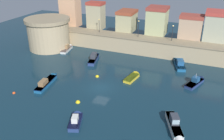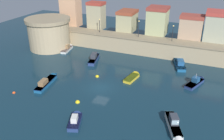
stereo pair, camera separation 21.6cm
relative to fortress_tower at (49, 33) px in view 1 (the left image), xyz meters
name	(u,v)px [view 1 (the left image)]	position (x,y,z in m)	size (l,w,h in m)	color
ground_plane	(101,88)	(19.75, -13.28, -3.71)	(100.19, 100.19, 0.00)	#112D3D
quay_wall	(134,44)	(19.75, 5.33, -1.85)	(43.07, 4.11, 3.71)	tan
old_town_backdrop	(150,20)	(21.99, 9.46, 3.00)	(42.32, 5.64, 8.18)	tan
fortress_tower	(49,33)	(0.00, 0.00, 0.00)	(10.43, 10.43, 7.30)	tan
quay_lamp_0	(99,23)	(10.81, 5.33, 2.16)	(0.32, 0.32, 3.22)	black
quay_lamp_1	(138,26)	(20.50, 5.33, 2.47)	(0.32, 0.32, 3.75)	black
quay_lamp_2	(173,30)	(28.05, 5.33, 2.30)	(0.32, 0.32, 3.46)	black
moored_boat_0	(76,119)	(20.56, -22.87, -3.28)	(2.77, 4.54, 1.72)	navy
moored_boat_1	(134,76)	(23.74, -7.54, -3.41)	(2.13, 4.94, 1.33)	gold
moored_boat_2	(48,81)	(10.45, -15.25, -3.29)	(2.44, 7.44, 1.68)	#195689
moored_boat_3	(68,48)	(4.62, 0.63, -3.29)	(2.27, 6.04, 1.73)	silver
moored_boat_4	(175,128)	(33.21, -19.87, -3.11)	(3.65, 6.65, 2.05)	silver
moored_boat_5	(179,62)	(30.49, 1.80, -3.21)	(3.61, 7.35, 1.97)	#195689
moored_boat_6	(94,57)	(13.29, -2.61, -3.16)	(2.91, 6.98, 1.91)	navy
moored_boat_7	(197,81)	(34.68, -5.26, -3.31)	(3.44, 5.98, 2.48)	navy
mooring_buoy_0	(78,102)	(18.39, -18.70, -3.71)	(0.71, 0.71, 0.71)	yellow
mooring_buoy_1	(97,77)	(17.35, -9.71, -3.71)	(0.67, 0.67, 0.67)	yellow
mooring_buoy_2	(14,93)	(7.35, -20.29, -3.71)	(0.50, 0.50, 0.50)	#EA4C19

